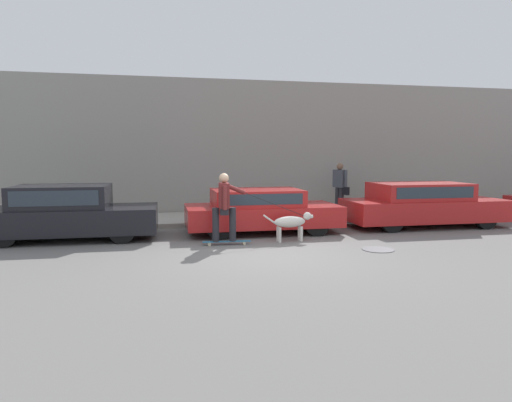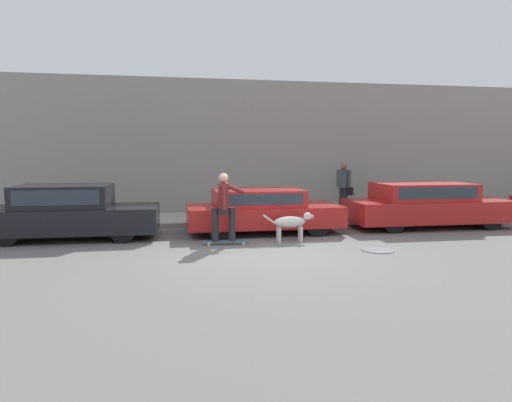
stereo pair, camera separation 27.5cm
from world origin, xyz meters
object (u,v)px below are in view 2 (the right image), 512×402
object	(u,v)px
dog	(291,222)
parked_car_0	(70,213)
skateboarder	(224,204)
parked_car_1	(262,210)
pedestrian_with_bag	(344,185)
parked_car_2	(426,205)

from	to	relation	value
dog	parked_car_0	bearing A→B (deg)	161.88
parked_car_0	skateboarder	distance (m)	3.87
parked_car_1	dog	distance (m)	1.41
parked_car_0	pedestrian_with_bag	bearing A→B (deg)	19.79
skateboarder	dog	bearing A→B (deg)	7.67
dog	pedestrian_with_bag	bearing A→B (deg)	50.55
parked_car_0	parked_car_1	distance (m)	4.75
dog	pedestrian_with_bag	distance (m)	4.97
skateboarder	pedestrian_with_bag	xyz separation A→B (m)	(4.49, 4.10, 0.11)
parked_car_0	dog	xyz separation A→B (m)	(5.19, -1.34, -0.18)
parked_car_2	pedestrian_with_bag	size ratio (longest dim) A/B	2.83
pedestrian_with_bag	parked_car_1	bearing A→B (deg)	14.58
parked_car_1	parked_car_2	xyz separation A→B (m)	(4.73, 0.00, 0.04)
parked_car_1	dog	xyz separation A→B (m)	(0.44, -1.34, -0.13)
skateboarder	pedestrian_with_bag	bearing A→B (deg)	46.63
parked_car_1	parked_car_2	world-z (taller)	parked_car_2
parked_car_0	parked_car_2	size ratio (longest dim) A/B	0.91
parked_car_2	skateboarder	size ratio (longest dim) A/B	1.81
parked_car_2	dog	world-z (taller)	parked_car_2
parked_car_1	dog	world-z (taller)	parked_car_1
parked_car_1	parked_car_2	bearing A→B (deg)	0.55
parked_car_0	skateboarder	world-z (taller)	skateboarder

